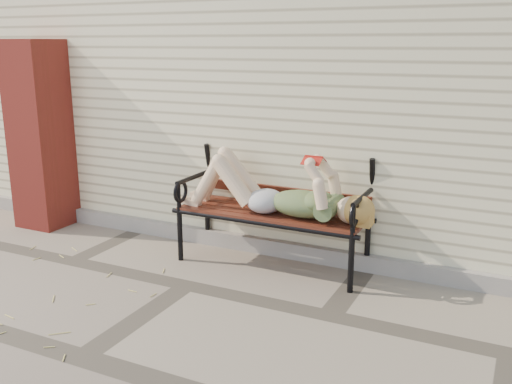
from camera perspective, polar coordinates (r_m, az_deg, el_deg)
The scene contains 6 objects.
ground at distance 4.85m, azimuth -6.93°, elevation -9.26°, with size 80.00×80.00×0.00m, color gray.
house_wall at distance 7.15m, azimuth 5.98°, elevation 10.92°, with size 8.00×4.00×3.00m, color beige.
foundation_strip at distance 5.60m, azimuth -1.59°, elevation -4.98°, with size 8.00×0.10×0.15m, color #9B948C.
brick_pillar at distance 6.58m, azimuth -20.74°, elevation 5.35°, with size 0.50×0.50×2.00m, color #A72E25.
garden_bench at distance 5.12m, azimuth 2.12°, elevation 0.09°, with size 1.85×0.74×1.20m.
reading_woman at distance 4.98m, azimuth 1.60°, elevation 0.14°, with size 1.74×0.40×0.55m.
Camera 1 is at (2.44, -3.71, 1.96)m, focal length 40.00 mm.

